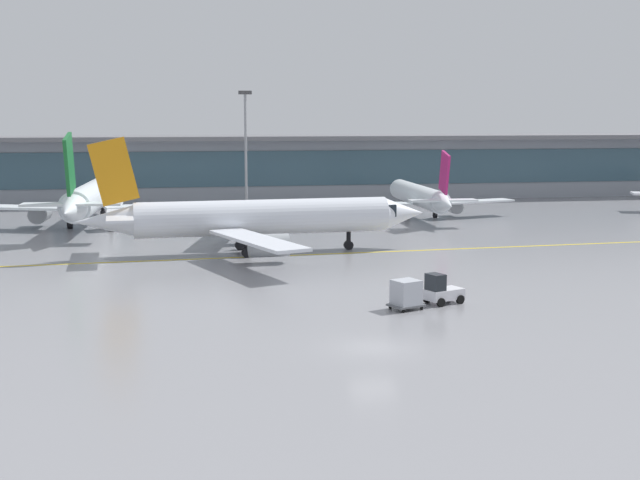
{
  "coord_description": "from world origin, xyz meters",
  "views": [
    {
      "loc": [
        -10.71,
        -43.67,
        12.58
      ],
      "look_at": [
        0.64,
        20.2,
        3.0
      ],
      "focal_mm": 47.58,
      "sensor_mm": 36.0,
      "label": 1
    }
  ],
  "objects_px": {
    "gate_airplane_2": "(419,196)",
    "baggage_tug": "(441,291)",
    "apron_light_mast_1": "(246,144)",
    "cargo_dolly_lead": "(406,293)",
    "taxiing_regional_jet": "(259,218)",
    "gate_airplane_1": "(91,198)"
  },
  "relations": [
    {
      "from": "gate_airplane_1",
      "to": "apron_light_mast_1",
      "type": "relative_size",
      "value": 2.09
    },
    {
      "from": "cargo_dolly_lead",
      "to": "baggage_tug",
      "type": "bearing_deg",
      "value": 0.0
    },
    {
      "from": "cargo_dolly_lead",
      "to": "taxiing_regional_jet",
      "type": "bearing_deg",
      "value": 83.78
    },
    {
      "from": "taxiing_regional_jet",
      "to": "apron_light_mast_1",
      "type": "bearing_deg",
      "value": 83.16
    },
    {
      "from": "apron_light_mast_1",
      "to": "gate_airplane_2",
      "type": "bearing_deg",
      "value": -37.39
    },
    {
      "from": "baggage_tug",
      "to": "gate_airplane_1",
      "type": "bearing_deg",
      "value": 98.07
    },
    {
      "from": "gate_airplane_2",
      "to": "baggage_tug",
      "type": "relative_size",
      "value": 8.91
    },
    {
      "from": "gate_airplane_1",
      "to": "baggage_tug",
      "type": "height_order",
      "value": "gate_airplane_1"
    },
    {
      "from": "baggage_tug",
      "to": "apron_light_mast_1",
      "type": "distance_m",
      "value": 63.72
    },
    {
      "from": "taxiing_regional_jet",
      "to": "gate_airplane_1",
      "type": "bearing_deg",
      "value": 124.04
    },
    {
      "from": "baggage_tug",
      "to": "cargo_dolly_lead",
      "type": "height_order",
      "value": "baggage_tug"
    },
    {
      "from": "gate_airplane_2",
      "to": "taxiing_regional_jet",
      "type": "relative_size",
      "value": 0.81
    },
    {
      "from": "taxiing_regional_jet",
      "to": "cargo_dolly_lead",
      "type": "relative_size",
      "value": 12.7
    },
    {
      "from": "gate_airplane_1",
      "to": "baggage_tug",
      "type": "xyz_separation_m",
      "value": [
        26.59,
        -45.19,
        -2.39
      ]
    },
    {
      "from": "gate_airplane_2",
      "to": "baggage_tug",
      "type": "height_order",
      "value": "gate_airplane_2"
    },
    {
      "from": "gate_airplane_1",
      "to": "taxiing_regional_jet",
      "type": "relative_size",
      "value": 1.02
    },
    {
      "from": "gate_airplane_1",
      "to": "apron_light_mast_1",
      "type": "xyz_separation_m",
      "value": [
        19.14,
        17.62,
        5.34
      ]
    },
    {
      "from": "gate_airplane_1",
      "to": "baggage_tug",
      "type": "relative_size",
      "value": 11.26
    },
    {
      "from": "gate_airplane_1",
      "to": "gate_airplane_2",
      "type": "height_order",
      "value": "gate_airplane_1"
    },
    {
      "from": "gate_airplane_1",
      "to": "apron_light_mast_1",
      "type": "height_order",
      "value": "apron_light_mast_1"
    },
    {
      "from": "gate_airplane_2",
      "to": "taxiing_regional_jet",
      "type": "xyz_separation_m",
      "value": [
        -22.48,
        -24.19,
        0.61
      ]
    },
    {
      "from": "baggage_tug",
      "to": "cargo_dolly_lead",
      "type": "bearing_deg",
      "value": -180.0
    }
  ]
}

